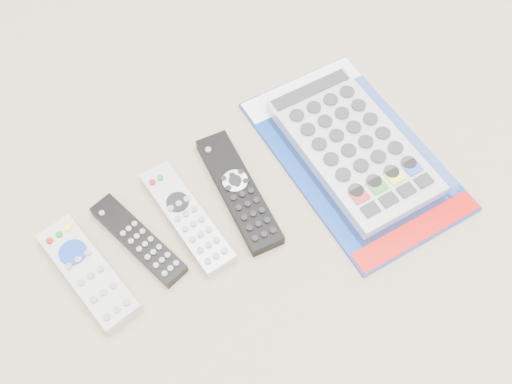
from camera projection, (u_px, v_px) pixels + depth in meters
remote_small_grey at (88, 273)px, 0.74m from camera, size 0.06×0.18×0.03m
remote_slim_black at (139, 240)px, 0.77m from camera, size 0.06×0.17×0.02m
remote_silver_dvd at (187, 217)px, 0.79m from camera, size 0.05×0.19×0.02m
remote_large_black at (239, 191)px, 0.81m from camera, size 0.09×0.21×0.02m
jumbo_remote_packaged at (353, 146)px, 0.84m from camera, size 0.24×0.36×0.05m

